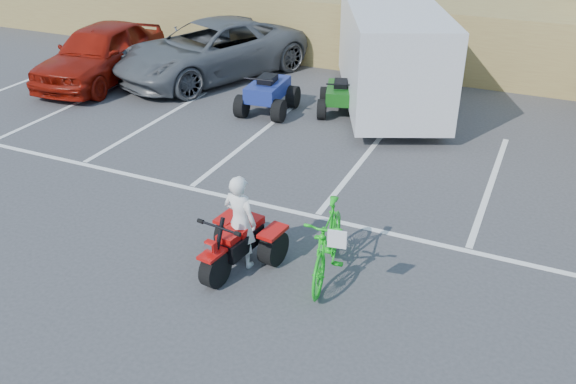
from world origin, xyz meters
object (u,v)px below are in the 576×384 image
at_px(rider, 240,221).
at_px(red_car, 101,53).
at_px(green_dirt_bike, 328,242).
at_px(quad_atv_green, 340,113).
at_px(red_trike_atv, 236,268).
at_px(cargo_trailer, 391,54).
at_px(grey_pickup, 210,50).
at_px(quad_atv_blue, 268,112).

distance_m(rider, red_car, 10.52).
distance_m(green_dirt_bike, red_car, 11.44).
distance_m(red_car, quad_atv_green, 7.33).
xyz_separation_m(red_trike_atv, rider, (0.02, 0.15, 0.78)).
xyz_separation_m(red_trike_atv, cargo_trailer, (0.11, 8.11, 1.40)).
bearing_deg(red_car, grey_pickup, 24.08).
xyz_separation_m(red_trike_atv, green_dirt_bike, (1.37, 0.43, 0.59)).
height_order(green_dirt_bike, quad_atv_blue, green_dirt_bike).
relative_size(green_dirt_bike, grey_pickup, 0.33).
xyz_separation_m(cargo_trailer, quad_atv_green, (-0.98, -0.97, -1.40)).
xyz_separation_m(red_trike_atv, quad_atv_green, (-0.86, 7.14, 0.00)).
height_order(rider, quad_atv_green, rider).
relative_size(red_trike_atv, grey_pickup, 0.25).
bearing_deg(quad_atv_blue, quad_atv_green, 17.57).
height_order(red_car, cargo_trailer, cargo_trailer).
distance_m(red_trike_atv, red_car, 10.63).
bearing_deg(cargo_trailer, red_car, 165.26).
relative_size(red_car, quad_atv_blue, 2.96).
height_order(red_car, quad_atv_blue, red_car).
bearing_deg(grey_pickup, red_car, -127.12).
relative_size(red_trike_atv, quad_atv_blue, 0.91).
xyz_separation_m(rider, green_dirt_bike, (1.35, 0.28, -0.19)).
relative_size(rider, quad_atv_blue, 0.94).
bearing_deg(green_dirt_bike, rider, -177.14).
bearing_deg(green_dirt_bike, red_trike_atv, -171.46).
bearing_deg(green_dirt_bike, cargo_trailer, 90.33).
bearing_deg(grey_pickup, rider, -33.85).
height_order(cargo_trailer, quad_atv_green, cargo_trailer).
distance_m(rider, quad_atv_blue, 6.84).
bearing_deg(rider, red_car, -31.87).
distance_m(green_dirt_bike, grey_pickup, 10.44).
bearing_deg(quad_atv_green, green_dirt_bike, -89.11).
height_order(rider, red_car, red_car).
bearing_deg(quad_atv_green, quad_atv_blue, -174.88).
bearing_deg(red_car, quad_atv_green, -3.29).
relative_size(red_trike_atv, rider, 0.97).
relative_size(red_trike_atv, quad_atv_green, 1.03).
bearing_deg(grey_pickup, quad_atv_green, 7.52).
xyz_separation_m(red_trike_atv, quad_atv_blue, (-2.57, 6.43, 0.00)).
relative_size(rider, red_car, 0.32).
xyz_separation_m(rider, quad_atv_blue, (-2.59, 6.28, -0.78)).
relative_size(green_dirt_bike, quad_atv_blue, 1.19).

